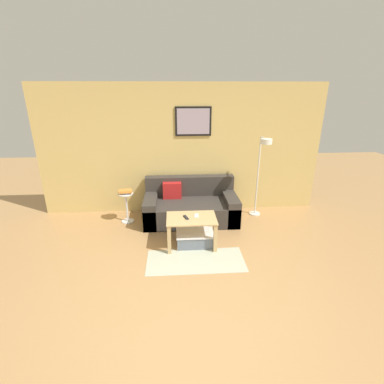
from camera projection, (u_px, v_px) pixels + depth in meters
The scene contains 11 objects.
ground_plane at pixel (191, 310), 3.25m from camera, with size 16.00×16.00×0.00m, color tan.
wall_back at pixel (182, 150), 5.52m from camera, with size 5.60×0.09×2.55m.
area_rug at pixel (196, 261), 4.18m from camera, with size 1.46×0.65×0.01m, color #B2B79E.
couch at pixel (190, 206), 5.44m from camera, with size 1.77×0.93×0.79m.
coffee_table at pixel (191, 224), 4.47m from camera, with size 0.79×0.53×0.50m.
storage_bin at pixel (195, 237), 4.61m from camera, with size 0.61×0.46×0.22m.
floor_lamp at pixel (262, 162), 5.15m from camera, with size 0.22×0.53×1.60m.
side_table at pixel (127, 205), 5.29m from camera, with size 0.28×0.28×0.58m.
book_stack at pixel (125, 192), 5.20m from camera, with size 0.27×0.20×0.07m.
remote_control at pixel (186, 217), 4.42m from camera, with size 0.04×0.15×0.02m, color #232328.
cell_phone at pixel (196, 215), 4.50m from camera, with size 0.07×0.14×0.01m, color silver.
Camera 1 is at (-0.16, -2.55, 2.44)m, focal length 26.00 mm.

